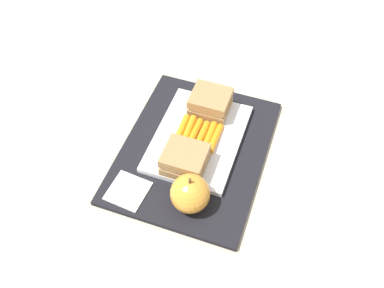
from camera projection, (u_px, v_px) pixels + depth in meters
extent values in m
plane|color=#B7AD99|center=(194.00, 152.00, 0.88)|extent=(2.40, 2.40, 0.00)
cube|color=black|center=(194.00, 151.00, 0.88)|extent=(0.36, 0.28, 0.01)
cube|color=white|center=(198.00, 138.00, 0.88)|extent=(0.23, 0.17, 0.01)
cube|color=#9E7A4C|center=(210.00, 106.00, 0.92)|extent=(0.07, 0.08, 0.02)
cube|color=beige|center=(210.00, 102.00, 0.91)|extent=(0.07, 0.07, 0.01)
cube|color=#9E7A4C|center=(210.00, 98.00, 0.90)|extent=(0.07, 0.08, 0.02)
cube|color=#9E7A4C|center=(185.00, 163.00, 0.83)|extent=(0.07, 0.08, 0.02)
cube|color=beige|center=(185.00, 159.00, 0.82)|extent=(0.07, 0.07, 0.01)
cube|color=#9E7A4C|center=(185.00, 155.00, 0.81)|extent=(0.07, 0.08, 0.02)
cylinder|color=orange|center=(181.00, 130.00, 0.88)|extent=(0.08, 0.01, 0.02)
cylinder|color=orange|center=(188.00, 132.00, 0.88)|extent=(0.08, 0.01, 0.02)
cylinder|color=orange|center=(195.00, 133.00, 0.88)|extent=(0.08, 0.01, 0.02)
cylinder|color=orange|center=(202.00, 136.00, 0.87)|extent=(0.08, 0.01, 0.02)
cylinder|color=orange|center=(209.00, 137.00, 0.87)|extent=(0.08, 0.01, 0.01)
cylinder|color=orange|center=(215.00, 138.00, 0.87)|extent=(0.08, 0.01, 0.02)
sphere|color=gold|center=(190.00, 193.00, 0.77)|extent=(0.07, 0.07, 0.07)
cylinder|color=brown|center=(190.00, 181.00, 0.74)|extent=(0.01, 0.01, 0.01)
cube|color=white|center=(128.00, 191.00, 0.81)|extent=(0.08, 0.08, 0.00)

